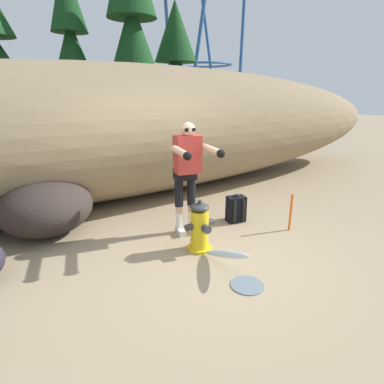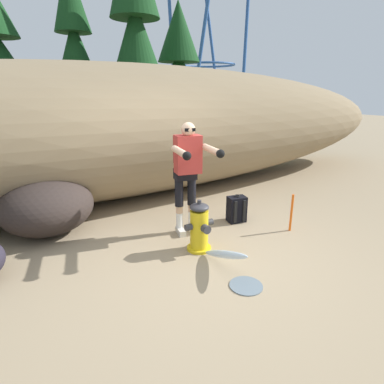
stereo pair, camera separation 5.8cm
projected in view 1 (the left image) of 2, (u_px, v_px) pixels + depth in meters
name	position (u px, v px, depth m)	size (l,w,h in m)	color
ground_plane	(204.00, 259.00, 4.17)	(56.00, 56.00, 0.04)	#998466
dirt_embankment	(118.00, 132.00, 6.39)	(15.84, 3.20, 2.65)	#897556
fire_hydrant	(200.00, 228.00, 4.29)	(0.43, 0.38, 0.73)	gold
hydrant_water_jet	(229.00, 259.00, 3.80)	(0.38, 1.05, 0.43)	silver
utility_worker	(187.00, 165.00, 4.52)	(0.64, 1.03, 1.71)	beige
spare_backpack	(236.00, 209.00, 5.28)	(0.33, 0.32, 0.47)	black
boulder_large	(46.00, 207.00, 4.77)	(1.31, 1.40, 0.87)	#312824
pine_tree_center	(71.00, 45.00, 10.28)	(1.82, 1.82, 6.12)	#47331E
pine_tree_right	(133.00, 35.00, 9.96)	(2.43, 2.43, 7.17)	#47331E
pine_tree_far_right	(176.00, 72.00, 11.98)	(2.45, 2.45, 5.29)	#47331E
survey_stake	(291.00, 212.00, 4.91)	(0.04, 0.04, 0.60)	#E55914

